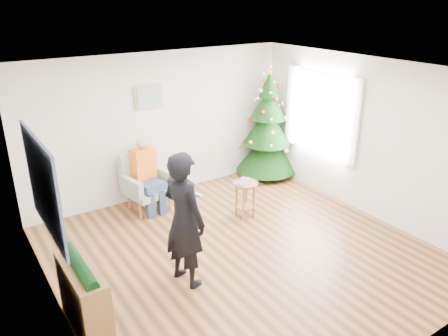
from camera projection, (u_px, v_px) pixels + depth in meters
floor at (241, 252)px, 6.33m from camera, size 5.00×5.00×0.00m
ceiling at (244, 72)px, 5.37m from camera, size 5.00×5.00×0.00m
wall_back at (160, 126)px, 7.78m from camera, size 5.00×0.00×5.00m
wall_front at (406, 256)px, 3.92m from camera, size 5.00×0.00×5.00m
wall_left at (49, 219)px, 4.56m from camera, size 0.00×5.00×5.00m
wall_right at (366, 138)px, 7.14m from camera, size 0.00×5.00×5.00m
window_panel at (322, 113)px, 7.82m from camera, size 0.04×1.30×1.40m
curtains at (320, 113)px, 7.80m from camera, size 0.05×1.75×1.50m
christmas_tree at (268, 128)px, 8.70m from camera, size 1.22×1.22×2.21m
stool at (245, 199)px, 7.24m from camera, size 0.42×0.42×0.62m
laptop at (245, 182)px, 7.12m from camera, size 0.41×0.38×0.03m
armchair at (146, 189)px, 7.52m from camera, size 0.83×0.79×0.99m
seated_person at (147, 174)px, 7.37m from camera, size 0.46×0.63×1.30m
standing_man at (184, 220)px, 5.40m from camera, size 0.57×0.73×1.79m
game_controller at (198, 195)px, 5.36m from camera, size 0.07×0.13×0.04m
console at (84, 299)px, 4.76m from camera, size 0.32×1.01×0.80m
garland at (79, 266)px, 4.60m from camera, size 0.14×0.90×0.14m
tapestry at (43, 187)px, 4.72m from camera, size 0.03×1.50×1.15m
framed_picture at (149, 97)px, 7.45m from camera, size 0.52×0.05×0.42m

